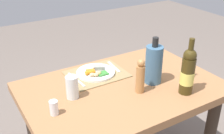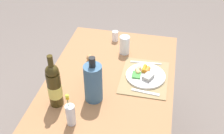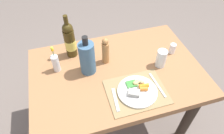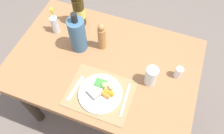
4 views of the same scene
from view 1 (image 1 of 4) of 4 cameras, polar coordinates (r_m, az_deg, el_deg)
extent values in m
cube|color=#9F6C44|center=(1.78, 2.11, -4.59)|extent=(1.23, 0.83, 0.05)
cylinder|color=#32271E|center=(2.46, 8.12, -5.36)|extent=(0.08, 0.08, 0.69)
cube|color=#927B50|center=(1.90, -3.17, -1.43)|extent=(0.39, 0.31, 0.01)
cylinder|color=white|center=(1.90, -3.36, -1.11)|extent=(0.26, 0.26, 0.01)
cube|color=gray|center=(1.92, -2.79, -0.09)|extent=(0.09, 0.08, 0.03)
cylinder|color=orange|center=(1.88, -4.52, -0.75)|extent=(0.06, 0.04, 0.03)
cylinder|color=orange|center=(1.86, -4.50, -1.10)|extent=(0.07, 0.03, 0.03)
ellipsoid|color=#D1C272|center=(1.84, -2.79, -1.24)|extent=(0.04, 0.03, 0.03)
ellipsoid|color=tan|center=(1.83, -3.24, -1.57)|extent=(0.04, 0.03, 0.02)
ellipsoid|color=tan|center=(1.83, -4.08, -1.58)|extent=(0.04, 0.03, 0.02)
cube|color=#3C8B38|center=(1.85, -1.97, -1.35)|extent=(0.07, 0.06, 0.01)
cube|color=silver|center=(1.98, 0.35, 0.05)|extent=(0.04, 0.18, 0.00)
cube|color=silver|center=(1.83, -7.30, -2.56)|extent=(0.03, 0.22, 0.00)
cylinder|color=silver|center=(1.89, 14.87, -0.43)|extent=(0.05, 0.05, 0.13)
cylinder|color=#3F7233|center=(1.86, 15.13, 0.44)|extent=(0.00, 0.00, 0.20)
sphere|color=yellow|center=(1.82, 15.50, 3.30)|extent=(0.02, 0.02, 0.02)
cylinder|color=#3F7233|center=(1.87, 15.07, 0.19)|extent=(0.00, 0.00, 0.18)
sphere|color=yellow|center=(1.83, 15.40, 2.78)|extent=(0.02, 0.02, 0.02)
cylinder|color=silver|center=(1.63, -8.15, -4.11)|extent=(0.07, 0.07, 0.14)
cylinder|color=#B3DDC1|center=(1.65, -8.09, -4.94)|extent=(0.07, 0.07, 0.08)
cylinder|color=#B27A44|center=(1.67, 5.78, -2.50)|extent=(0.05, 0.05, 0.17)
sphere|color=#B27A44|center=(1.62, 5.95, 0.82)|extent=(0.04, 0.04, 0.04)
cylinder|color=#3E6483|center=(1.77, 8.51, 0.45)|extent=(0.11, 0.11, 0.25)
cylinder|color=black|center=(1.71, 8.85, 5.05)|extent=(0.04, 0.04, 0.06)
cylinder|color=#3D3011|center=(1.70, 15.11, -1.77)|extent=(0.08, 0.08, 0.23)
sphere|color=#3D3011|center=(1.64, 15.65, 2.29)|extent=(0.08, 0.08, 0.08)
cylinder|color=#3D3011|center=(1.62, 15.88, 4.03)|extent=(0.03, 0.03, 0.10)
cylinder|color=#E6D75E|center=(1.70, 15.07, -2.11)|extent=(0.08, 0.08, 0.08)
cylinder|color=white|center=(1.52, -11.79, -8.14)|extent=(0.05, 0.05, 0.08)
camera|label=2|loc=(2.77, 27.80, 30.73)|focal=45.91mm
camera|label=3|loc=(2.48, -3.93, 30.46)|focal=31.83mm
camera|label=4|loc=(2.08, -19.92, 33.51)|focal=34.96mm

